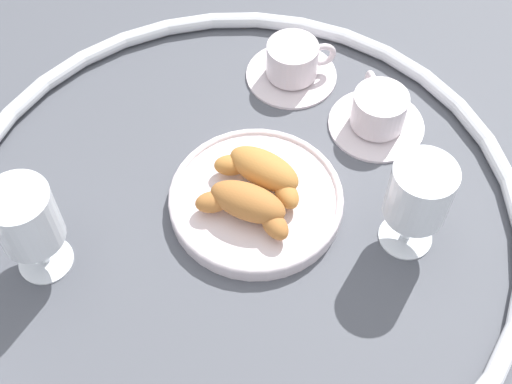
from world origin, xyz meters
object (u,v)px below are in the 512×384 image
juice_glass_left (27,221)px  pastry_plate (256,200)px  croissant_large (263,171)px  coffee_cup_far (293,64)px  croissant_small (247,205)px  juice_glass_right (419,194)px  coffee_cup_near (378,113)px

juice_glass_left → pastry_plate: bearing=-158.0°
croissant_large → coffee_cup_far: 0.22m
croissant_small → juice_glass_right: bearing=178.3°
pastry_plate → juice_glass_right: juice_glass_right is taller
croissant_large → juice_glass_left: (0.26, 0.13, 0.05)m
coffee_cup_far → croissant_large: bearing=81.9°
croissant_small → coffee_cup_far: 0.27m
croissant_large → coffee_cup_far: (-0.03, -0.21, -0.02)m
juice_glass_left → coffee_cup_near: bearing=-148.7°
pastry_plate → coffee_cup_near: (-0.16, -0.15, 0.01)m
pastry_plate → juice_glass_left: size_ratio=1.62×
croissant_large → coffee_cup_near: 0.20m
croissant_large → juice_glass_left: bearing=25.8°
coffee_cup_far → juice_glass_left: (0.29, 0.34, 0.07)m
croissant_large → croissant_small: bearing=72.9°
croissant_small → coffee_cup_near: 0.25m
pastry_plate → juice_glass_left: 0.28m
coffee_cup_near → juice_glass_right: bearing=100.0°
juice_glass_right → coffee_cup_near: bearing=-80.0°
coffee_cup_near → coffee_cup_far: (0.12, -0.09, 0.00)m
coffee_cup_far → juice_glass_right: juice_glass_right is taller
pastry_plate → coffee_cup_near: bearing=-136.9°
coffee_cup_near → pastry_plate: bearing=43.1°
juice_glass_left → juice_glass_right: 0.45m
juice_glass_right → croissant_small: bearing=-1.7°
croissant_large → juice_glass_right: (-0.19, 0.06, 0.05)m
coffee_cup_far → pastry_plate: bearing=81.1°
croissant_large → coffee_cup_far: size_ratio=0.90×
pastry_plate → juice_glass_left: (0.25, 0.10, 0.08)m
juice_glass_right → croissant_large: bearing=-17.5°
croissant_large → coffee_cup_far: bearing=-98.1°
coffee_cup_near → juice_glass_right: juice_glass_right is taller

